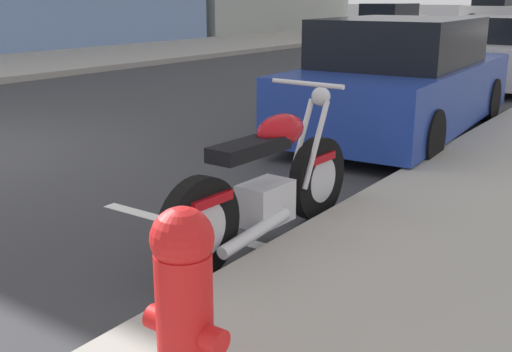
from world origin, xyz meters
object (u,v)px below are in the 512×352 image
Objects in this scene: car_opposite_curb at (387,22)px; fire_hydrant at (185,310)px; crossing_truck at (505,11)px; parked_car_second_in_row at (498,53)px; parked_car_at_intersection at (402,81)px; parked_motorcycle at (268,186)px.

fire_hydrant is (-23.71, -9.61, -0.09)m from car_opposite_curb.
crossing_truck is 38.81m from fire_hydrant.
fire_hydrant is at bearing -172.13° from parked_car_second_in_row.
parked_car_at_intersection is 19.40m from car_opposite_curb.
parked_car_second_in_row is 5.35× the size of fire_hydrant.
parked_car_second_in_row is at bearing 108.30° from crossing_truck.
crossing_truck is 14.22m from car_opposite_curb.
parked_car_second_in_row is 0.99× the size of car_opposite_curb.
fire_hydrant is at bearing 23.02° from car_opposite_curb.
parked_motorcycle is at bearing 25.77° from fire_hydrant.
car_opposite_curb is (21.77, 8.68, 0.25)m from parked_motorcycle.
crossing_truck is at bearing 13.94° from parked_motorcycle.
parked_car_second_in_row is 0.88× the size of crossing_truck.
fire_hydrant is at bearing -152.05° from parked_motorcycle.
parked_car_second_in_row is at bearing -0.37° from parked_car_at_intersection.
parked_car_second_in_row is 14.20m from car_opposite_curb.
parked_motorcycle is 0.44× the size of car_opposite_curb.
parked_motorcycle is at bearing 22.68° from car_opposite_curb.
car_opposite_curb is at bearing 89.58° from crossing_truck.
parked_car_second_in_row reaches higher than parked_motorcycle.
parked_car_at_intersection reaches higher than parked_car_second_in_row.
crossing_truck is at bearing 12.42° from parked_car_second_in_row.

